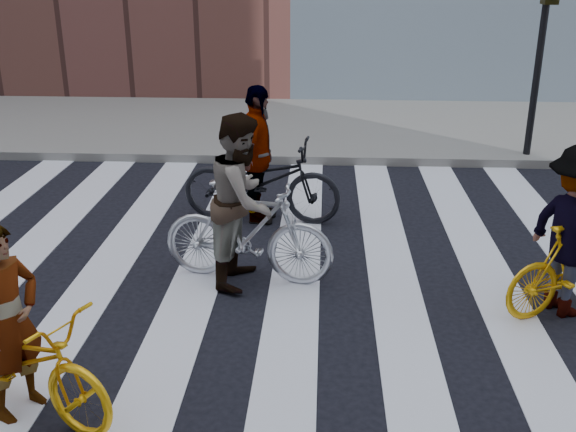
# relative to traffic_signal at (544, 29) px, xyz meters

# --- Properties ---
(ground) EXTENTS (100.00, 100.00, 0.00)m
(ground) POSITION_rel_traffic_signal_xyz_m (-4.40, -5.32, -2.28)
(ground) COLOR black
(ground) RESTS_ON ground
(sidewalk_far) EXTENTS (100.00, 5.00, 0.15)m
(sidewalk_far) POSITION_rel_traffic_signal_xyz_m (-4.40, 2.18, -2.20)
(sidewalk_far) COLOR gray
(sidewalk_far) RESTS_ON ground
(zebra_crosswalk) EXTENTS (8.25, 10.00, 0.01)m
(zebra_crosswalk) POSITION_rel_traffic_signal_xyz_m (-4.40, -5.32, -2.27)
(zebra_crosswalk) COLOR white
(zebra_crosswalk) RESTS_ON ground
(traffic_signal) EXTENTS (0.22, 0.42, 3.33)m
(traffic_signal) POSITION_rel_traffic_signal_xyz_m (0.00, 0.00, 0.00)
(traffic_signal) COLOR black
(traffic_signal) RESTS_ON ground
(bike_yellow_left) EXTENTS (1.93, 1.35, 0.96)m
(bike_yellow_left) POSITION_rel_traffic_signal_xyz_m (-5.88, -7.20, -1.80)
(bike_yellow_left) COLOR #FFB10E
(bike_yellow_left) RESTS_ON ground
(bike_silver_mid) EXTENTS (1.97, 0.85, 1.15)m
(bike_silver_mid) POSITION_rel_traffic_signal_xyz_m (-4.37, -4.78, -1.71)
(bike_silver_mid) COLOR silver
(bike_silver_mid) RESTS_ON ground
(bike_yellow_right) EXTENTS (1.67, 1.09, 0.98)m
(bike_yellow_right) POSITION_rel_traffic_signal_xyz_m (-1.03, -5.30, -1.79)
(bike_yellow_right) COLOR #F5AB0D
(bike_yellow_right) RESTS_ON ground
(bike_dark_rear) EXTENTS (2.23, 1.00, 1.13)m
(bike_dark_rear) POSITION_rel_traffic_signal_xyz_m (-4.39, -2.95, -1.71)
(bike_dark_rear) COLOR black
(bike_dark_rear) RESTS_ON ground
(rider_left) EXTENTS (0.60, 0.69, 1.61)m
(rider_left) POSITION_rel_traffic_signal_xyz_m (-5.93, -7.20, -1.48)
(rider_left) COLOR slate
(rider_left) RESTS_ON ground
(rider_mid) EXTENTS (0.86, 1.03, 1.90)m
(rider_mid) POSITION_rel_traffic_signal_xyz_m (-4.42, -4.78, -1.33)
(rider_mid) COLOR slate
(rider_mid) RESTS_ON ground
(rider_right) EXTENTS (1.06, 1.30, 1.75)m
(rider_right) POSITION_rel_traffic_signal_xyz_m (-1.08, -5.30, -1.40)
(rider_right) COLOR slate
(rider_right) RESTS_ON ground
(rider_rear) EXTENTS (0.58, 1.13, 1.86)m
(rider_rear) POSITION_rel_traffic_signal_xyz_m (-4.44, -2.95, -1.35)
(rider_rear) COLOR slate
(rider_rear) RESTS_ON ground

